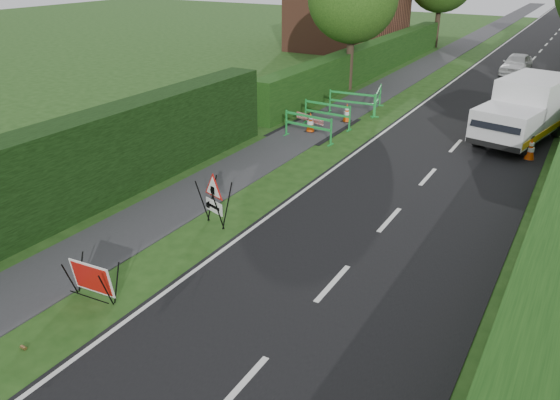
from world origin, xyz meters
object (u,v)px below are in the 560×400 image
at_px(triangle_sign, 213,195).
at_px(hatchback_car, 517,64).
at_px(red_rect_sign, 92,279).
at_px(works_van, 525,109).

bearing_deg(triangle_sign, hatchback_car, 99.84).
relative_size(red_rect_sign, triangle_sign, 0.84).
bearing_deg(red_rect_sign, hatchback_car, 78.40).
height_order(red_rect_sign, works_van, works_van).
relative_size(red_rect_sign, hatchback_car, 0.30).
xyz_separation_m(triangle_sign, works_van, (5.71, 11.46, 0.36)).
bearing_deg(triangle_sign, red_rect_sign, -73.59).
xyz_separation_m(red_rect_sign, triangle_sign, (0.12, 3.90, 0.36)).
bearing_deg(triangle_sign, works_van, 81.63).
bearing_deg(works_van, triangle_sign, -104.61).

